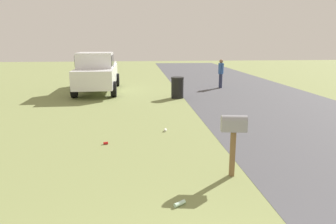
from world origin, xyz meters
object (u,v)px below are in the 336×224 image
(trash_bin, at_px, (177,88))
(pedestrian, at_px, (221,72))
(mailbox, at_px, (234,128))
(pickup_truck, at_px, (97,71))

(trash_bin, relative_size, pedestrian, 0.61)
(mailbox, height_order, pickup_truck, pickup_truck)
(mailbox, relative_size, pedestrian, 0.77)
(trash_bin, distance_m, pedestrian, 4.16)
(pickup_truck, bearing_deg, trash_bin, 59.82)
(trash_bin, bearing_deg, mailbox, 179.92)
(pickup_truck, distance_m, pedestrian, 6.95)
(mailbox, height_order, pedestrian, pedestrian)
(mailbox, xyz_separation_m, pedestrian, (11.71, -2.91, -0.07))
(mailbox, relative_size, trash_bin, 1.26)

